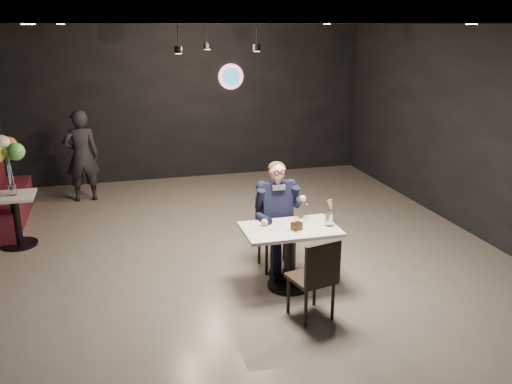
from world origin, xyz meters
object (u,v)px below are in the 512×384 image
object	(u,v)px
seated_man	(276,215)
sundae_glass	(329,218)
balloon_vase	(13,190)
chair_near	(311,276)
side_table	(17,223)
main_table	(290,257)
passerby	(82,156)
booth_bench	(4,191)
chair_far	(276,234)

from	to	relation	value
seated_man	sundae_glass	bearing A→B (deg)	-53.27
seated_man	balloon_vase	world-z (taller)	seated_man
chair_near	side_table	distance (m)	4.37
sundae_glass	chair_near	bearing A→B (deg)	-125.25
balloon_vase	seated_man	bearing A→B (deg)	-26.56
main_table	passerby	distance (m)	4.79
seated_man	booth_bench	world-z (taller)	seated_man
chair_far	booth_bench	distance (m)	4.44
main_table	seated_man	xyz separation A→B (m)	(0.00, 0.55, 0.34)
sundae_glass	passerby	bearing A→B (deg)	124.74
chair_near	sundae_glass	xyz separation A→B (m)	(0.45, 0.64, 0.39)
sundae_glass	balloon_vase	xyz separation A→B (m)	(-3.73, 2.25, -0.02)
side_table	sundae_glass	bearing A→B (deg)	-31.05
passerby	chair_far	bearing A→B (deg)	119.66
balloon_vase	booth_bench	bearing A→B (deg)	106.70
chair_near	booth_bench	distance (m)	5.28
seated_man	side_table	size ratio (longest dim) A/B	2.09
chair_far	sundae_glass	size ratio (longest dim) A/B	4.83
chair_far	passerby	size ratio (longest dim) A/B	0.57
chair_far	balloon_vase	size ratio (longest dim) A/B	5.90
balloon_vase	chair_near	bearing A→B (deg)	-41.38
main_table	booth_bench	bearing A→B (deg)	138.29
seated_man	passerby	bearing A→B (deg)	124.39
chair_far	balloon_vase	world-z (taller)	chair_far
seated_man	passerby	size ratio (longest dim) A/B	0.90
seated_man	sundae_glass	world-z (taller)	seated_man
main_table	passerby	world-z (taller)	passerby
main_table	chair_far	bearing A→B (deg)	90.00
passerby	chair_near	bearing A→B (deg)	112.13
sundae_glass	balloon_vase	size ratio (longest dim) A/B	1.22
main_table	booth_bench	distance (m)	4.79
chair_near	passerby	distance (m)	5.40
chair_far	balloon_vase	xyz separation A→B (m)	(-3.28, 1.64, 0.37)
chair_far	passerby	bearing A→B (deg)	124.39
seated_man	main_table	bearing A→B (deg)	-90.00
chair_near	sundae_glass	distance (m)	0.88
sundae_glass	balloon_vase	world-z (taller)	sundae_glass
sundae_glass	balloon_vase	bearing A→B (deg)	148.95
seated_man	side_table	xyz separation A→B (m)	(-3.28, 1.64, -0.37)
sundae_glass	seated_man	bearing A→B (deg)	126.73
seated_man	balloon_vase	distance (m)	3.66
sundae_glass	side_table	distance (m)	4.38
seated_man	side_table	bearing A→B (deg)	153.44
balloon_vase	passerby	bearing A→B (deg)	66.22
side_table	balloon_vase	world-z (taller)	balloon_vase
passerby	booth_bench	bearing A→B (deg)	33.96
seated_man	booth_bench	distance (m)	4.45
seated_man	chair_near	bearing A→B (deg)	-90.00
seated_man	side_table	distance (m)	3.68
main_table	balloon_vase	world-z (taller)	balloon_vase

